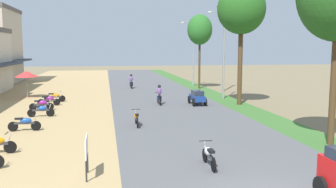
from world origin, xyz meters
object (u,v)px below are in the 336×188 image
Objects in this scene: motorbike_ahead_second at (209,154)px; motorbike_ahead_fifth at (131,82)px; parked_motorbike_fourth at (41,110)px; streetlamp_mid at (193,49)px; motorbike_ahead_fourth at (159,95)px; parked_motorbike_third at (25,122)px; motorbike_ahead_third at (137,118)px; parked_motorbike_fifth at (42,104)px; parked_motorbike_seventh at (55,96)px; street_signboard at (86,149)px; median_tree_second at (241,10)px; median_tree_third at (200,30)px; vendor_umbrella at (26,74)px; parked_motorbike_sixth at (49,100)px; streetlamp_near at (224,48)px; utility_pole_near at (224,45)px; car_sedan_blue at (197,97)px.

motorbike_ahead_fifth reaches higher than motorbike_ahead_second.
parked_motorbike_fourth is 1.00× the size of motorbike_ahead_fifth.
streetlamp_mid reaches higher than motorbike_ahead_fourth.
motorbike_ahead_third reaches higher than parked_motorbike_third.
parked_motorbike_fifth is at bearing 91.81° from parked_motorbike_third.
motorbike_ahead_fifth is (7.49, 21.41, 0.30)m from parked_motorbike_third.
street_signboard is (3.64, -19.82, 0.55)m from parked_motorbike_seventh.
median_tree_second is (15.71, 0.34, 7.24)m from parked_motorbike_fifth.
parked_motorbike_seventh is at bearing -126.52° from motorbike_ahead_fifth.
median_tree_third is 3.79m from streetlamp_mid.
vendor_umbrella reaches higher than motorbike_ahead_second.
motorbike_ahead_second is at bearing -42.97° from parked_motorbike_third.
vendor_umbrella is (-2.79, 14.85, 1.75)m from parked_motorbike_third.
parked_motorbike_fourth is at bearing 146.42° from motorbike_ahead_third.
motorbike_ahead_fourth is (-6.38, -11.50, -5.92)m from median_tree_third.
parked_motorbike_fifth is 22.66m from streetlamp_mid.
street_signboard is at bearing -75.32° from parked_motorbike_fifth.
motorbike_ahead_fifth is at bearing 86.87° from motorbike_ahead_third.
motorbike_ahead_second reaches higher than parked_motorbike_sixth.
parked_motorbike_sixth is 1.00× the size of motorbike_ahead_fourth.
vendor_umbrella is 19.30m from median_tree_third.
motorbike_ahead_third is (9.12, -14.53, -1.73)m from vendor_umbrella.
street_signboard is at bearing -106.87° from motorbike_ahead_fourth.
streetlamp_near is at bearing 59.42° from street_signboard.
motorbike_ahead_second is (8.31, -12.31, 0.02)m from parked_motorbike_fourth.
streetlamp_mid reaches higher than motorbike_ahead_second.
motorbike_ahead_second reaches higher than parked_motorbike_fourth.
median_tree_third is 4.72× the size of motorbike_ahead_fourth.
vendor_umbrella is at bearing 105.92° from street_signboard.
median_tree_second is 1.21× the size of streetlamp_near.
motorbike_ahead_second is (-6.82, -19.07, -4.13)m from streetlamp_near.
parked_motorbike_third is at bearing -89.83° from parked_motorbike_sixth.
median_tree_third is at bearing 129.99° from utility_pole_near.
median_tree_third is at bearing 74.83° from car_sedan_blue.
streetlamp_mid is at bearing 90.00° from streetlamp_near.
parked_motorbike_sixth is 8.98m from motorbike_ahead_fourth.
parked_motorbike_fourth is 1.00× the size of parked_motorbike_fifth.
streetlamp_mid reaches higher than parked_motorbike_sixth.
streetlamp_near reaches higher than motorbike_ahead_fourth.
streetlamp_near is at bearing 22.79° from motorbike_ahead_fourth.
car_sedan_blue is 1.26× the size of motorbike_ahead_fifth.
parked_motorbike_seventh is 1.00× the size of motorbike_ahead_fifth.
motorbike_ahead_fourth is at bearing 88.56° from motorbike_ahead_second.
parked_motorbike_fourth and parked_motorbike_sixth have the same top height.
utility_pole_near reaches higher than parked_motorbike_fourth.
streetlamp_mid is at bearing 45.82° from parked_motorbike_fifth.
motorbike_ahead_second is (8.71, -15.02, 0.02)m from parked_motorbike_fifth.
parked_motorbike_sixth is 0.21× the size of median_tree_third.
motorbike_ahead_fourth is at bearing -113.68° from streetlamp_mid.
median_tree_third reaches higher than street_signboard.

